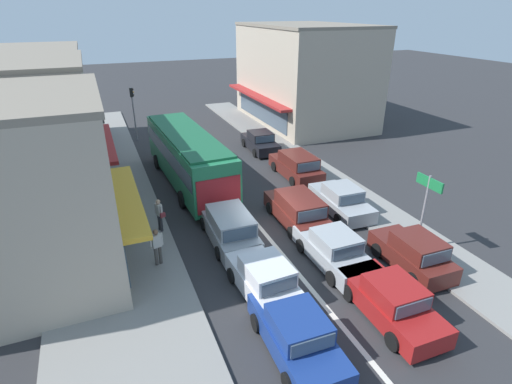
# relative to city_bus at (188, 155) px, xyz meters

# --- Properties ---
(ground_plane) EXTENTS (140.00, 140.00, 0.00)m
(ground_plane) POSITION_rel_city_bus_xyz_m (1.92, -7.43, -1.88)
(ground_plane) COLOR #2D2D30
(lane_centre_line) EXTENTS (0.20, 28.00, 0.01)m
(lane_centre_line) POSITION_rel_city_bus_xyz_m (1.92, -3.43, -1.88)
(lane_centre_line) COLOR silver
(lane_centre_line) RESTS_ON ground
(sidewalk_left) EXTENTS (5.20, 44.00, 0.14)m
(sidewalk_left) POSITION_rel_city_bus_xyz_m (-4.88, -1.43, -1.81)
(sidewalk_left) COLOR gray
(sidewalk_left) RESTS_ON ground
(kerb_right) EXTENTS (2.80, 44.00, 0.12)m
(kerb_right) POSITION_rel_city_bus_xyz_m (8.12, -1.43, -1.82)
(kerb_right) COLOR gray
(kerb_right) RESTS_ON ground
(shopfront_corner_near) EXTENTS (8.53, 7.68, 7.21)m
(shopfront_corner_near) POSITION_rel_city_bus_xyz_m (-8.26, -6.63, 1.72)
(shopfront_corner_near) COLOR #B2A38E
(shopfront_corner_near) RESTS_ON ground
(shopfront_mid_block) EXTENTS (7.64, 8.39, 7.48)m
(shopfront_mid_block) POSITION_rel_city_bus_xyz_m (-8.26, 1.64, 1.85)
(shopfront_mid_block) COLOR #B2A38E
(shopfront_mid_block) RESTS_ON ground
(shopfront_far_end) EXTENTS (7.21, 8.67, 7.40)m
(shopfront_far_end) POSITION_rel_city_bus_xyz_m (-8.26, 10.42, 1.81)
(shopfront_far_end) COLOR #B2A38E
(shopfront_far_end) RESTS_ON ground
(building_right_far) EXTENTS (9.41, 13.15, 8.58)m
(building_right_far) POSITION_rel_city_bus_xyz_m (13.40, 10.56, 2.40)
(building_right_far) COLOR #B2A38E
(building_right_far) RESTS_ON ground
(city_bus) EXTENTS (3.09, 10.96, 3.23)m
(city_bus) POSITION_rel_city_bus_xyz_m (0.00, 0.00, 0.00)
(city_bus) COLOR #237A4C
(city_bus) RESTS_ON ground
(wagon_queue_far_back) EXTENTS (2.03, 4.54, 1.58)m
(wagon_queue_far_back) POSITION_rel_city_bus_xyz_m (0.14, -7.22, -1.14)
(wagon_queue_far_back) COLOR #9EA3A8
(wagon_queue_far_back) RESTS_ON ground
(sedan_queue_gap_filler) EXTENTS (1.91, 4.20, 1.47)m
(sedan_queue_gap_filler) POSITION_rel_city_bus_xyz_m (3.62, -10.54, -1.22)
(sedan_queue_gap_filler) COLOR #9EA3A8
(sedan_queue_gap_filler) RESTS_ON ground
(sedan_behind_bus_near) EXTENTS (1.95, 4.23, 1.47)m
(sedan_behind_bus_near) POSITION_rel_city_bus_xyz_m (3.71, -14.04, -1.22)
(sedan_behind_bus_near) COLOR maroon
(sedan_behind_bus_near) RESTS_ON ground
(hatchback_adjacent_lane_lead) EXTENTS (1.96, 3.78, 1.54)m
(hatchback_adjacent_lane_lead) POSITION_rel_city_bus_xyz_m (0.12, -11.29, -1.17)
(hatchback_adjacent_lane_lead) COLOR silver
(hatchback_adjacent_lane_lead) RESTS_ON ground
(wagon_behind_bus_mid) EXTENTS (2.05, 4.56, 1.58)m
(wagon_behind_bus_mid) POSITION_rel_city_bus_xyz_m (3.80, -6.90, -1.14)
(wagon_behind_bus_mid) COLOR #561E19
(wagon_behind_bus_mid) RESTS_ON ground
(sedan_adjacent_lane_trail) EXTENTS (1.97, 4.24, 1.47)m
(sedan_adjacent_lane_trail) POSITION_rel_city_bus_xyz_m (-0.02, -14.18, -1.22)
(sedan_adjacent_lane_trail) COLOR navy
(sedan_adjacent_lane_trail) RESTS_ON ground
(parked_hatchback_kerb_front) EXTENTS (1.88, 3.74, 1.54)m
(parked_hatchback_kerb_front) POSITION_rel_city_bus_xyz_m (6.45, -12.03, -1.17)
(parked_hatchback_kerb_front) COLOR #561E19
(parked_hatchback_kerb_front) RESTS_ON ground
(parked_sedan_kerb_second) EXTENTS (2.02, 4.26, 1.47)m
(parked_sedan_kerb_second) POSITION_rel_city_bus_xyz_m (6.52, -6.63, -1.22)
(parked_sedan_kerb_second) COLOR #9EA3A8
(parked_sedan_kerb_second) RESTS_ON ground
(parked_wagon_kerb_third) EXTENTS (1.95, 4.50, 1.58)m
(parked_wagon_kerb_third) POSITION_rel_city_bus_xyz_m (6.56, -1.49, -1.14)
(parked_wagon_kerb_third) COLOR #561E19
(parked_wagon_kerb_third) RESTS_ON ground
(parked_sedan_kerb_rear) EXTENTS (2.02, 4.26, 1.47)m
(parked_sedan_kerb_rear) POSITION_rel_city_bus_xyz_m (6.43, 4.16, -1.22)
(parked_sedan_kerb_rear) COLOR black
(parked_sedan_kerb_rear) RESTS_ON ground
(traffic_light_downstreet) EXTENTS (0.33, 0.24, 4.20)m
(traffic_light_downstreet) POSITION_rel_city_bus_xyz_m (-1.85, 10.35, 0.97)
(traffic_light_downstreet) COLOR gray
(traffic_light_downstreet) RESTS_ON ground
(directional_road_sign) EXTENTS (0.10, 1.40, 3.60)m
(directional_road_sign) POSITION_rel_city_bus_xyz_m (7.59, -11.10, 0.80)
(directional_road_sign) COLOR gray
(directional_road_sign) RESTS_ON ground
(pedestrian_with_handbag_near) EXTENTS (0.41, 0.65, 1.63)m
(pedestrian_with_handbag_near) POSITION_rel_city_bus_xyz_m (-2.66, -5.28, -0.81)
(pedestrian_with_handbag_near) COLOR #333338
(pedestrian_with_handbag_near) RESTS_ON sidewalk_left
(pedestrian_browsing_midblock) EXTENTS (0.56, 0.30, 1.63)m
(pedestrian_browsing_midblock) POSITION_rel_city_bus_xyz_m (-3.23, -8.00, -0.81)
(pedestrian_browsing_midblock) COLOR #4C4742
(pedestrian_browsing_midblock) RESTS_ON sidewalk_left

